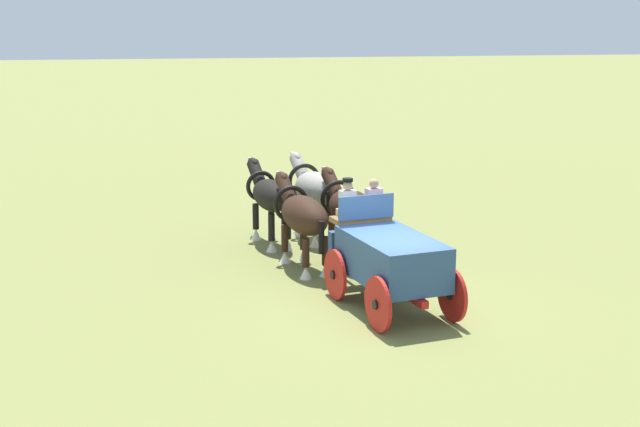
{
  "coord_description": "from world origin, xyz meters",
  "views": [
    {
      "loc": [
        -17.83,
        4.85,
        6.31
      ],
      "look_at": [
        4.39,
        0.77,
        1.2
      ],
      "focal_mm": 49.94,
      "sensor_mm": 36.0,
      "label": 1
    }
  ],
  "objects_px": {
    "show_wagon": "(388,257)",
    "draft_horse_lead_near": "(269,197)",
    "draft_horse_rear_near": "(302,216)",
    "draft_horse_rear_off": "(350,210)",
    "draft_horse_lead_off": "(313,191)"
  },
  "relations": [
    {
      "from": "draft_horse_rear_near",
      "to": "draft_horse_lead_near",
      "type": "distance_m",
      "value": 2.62
    },
    {
      "from": "draft_horse_rear_near",
      "to": "draft_horse_rear_off",
      "type": "xyz_separation_m",
      "value": [
        0.25,
        -1.28,
        0.04
      ]
    },
    {
      "from": "show_wagon",
      "to": "draft_horse_lead_off",
      "type": "height_order",
      "value": "show_wagon"
    },
    {
      "from": "show_wagon",
      "to": "draft_horse_lead_off",
      "type": "relative_size",
      "value": 1.95
    },
    {
      "from": "draft_horse_rear_near",
      "to": "draft_horse_lead_near",
      "type": "xyz_separation_m",
      "value": [
        2.57,
        0.51,
        -0.01
      ]
    },
    {
      "from": "draft_horse_rear_off",
      "to": "draft_horse_lead_off",
      "type": "xyz_separation_m",
      "value": [
        2.55,
        0.51,
        0.03
      ]
    },
    {
      "from": "draft_horse_rear_off",
      "to": "draft_horse_lead_off",
      "type": "height_order",
      "value": "draft_horse_lead_off"
    },
    {
      "from": "show_wagon",
      "to": "draft_horse_lead_near",
      "type": "height_order",
      "value": "show_wagon"
    },
    {
      "from": "show_wagon",
      "to": "draft_horse_rear_off",
      "type": "distance_m",
      "value": 3.63
    },
    {
      "from": "draft_horse_rear_near",
      "to": "draft_horse_lead_off",
      "type": "bearing_deg",
      "value": -15.39
    },
    {
      "from": "show_wagon",
      "to": "draft_horse_lead_off",
      "type": "bearing_deg",
      "value": 5.21
    },
    {
      "from": "show_wagon",
      "to": "draft_horse_rear_off",
      "type": "relative_size",
      "value": 1.85
    },
    {
      "from": "draft_horse_rear_off",
      "to": "draft_horse_lead_off",
      "type": "relative_size",
      "value": 1.05
    },
    {
      "from": "draft_horse_lead_near",
      "to": "draft_horse_lead_off",
      "type": "distance_m",
      "value": 1.3
    },
    {
      "from": "draft_horse_lead_near",
      "to": "draft_horse_lead_off",
      "type": "bearing_deg",
      "value": -79.77
    }
  ]
}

